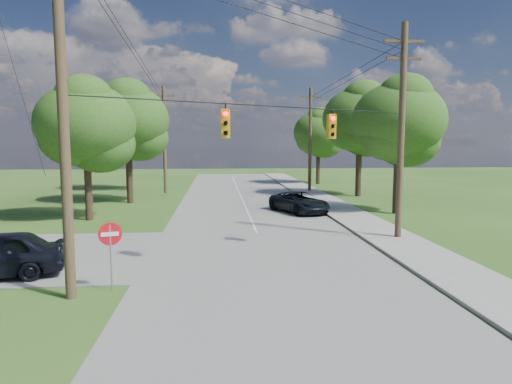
{
  "coord_description": "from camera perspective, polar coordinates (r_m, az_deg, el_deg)",
  "views": [
    {
      "loc": [
        -0.05,
        -13.71,
        4.8
      ],
      "look_at": [
        1.53,
        5.0,
        2.75
      ],
      "focal_mm": 32.0,
      "sensor_mm": 36.0,
      "label": 1
    }
  ],
  "objects": [
    {
      "name": "ground",
      "position": [
        14.53,
        -4.49,
        -13.09
      ],
      "size": [
        140.0,
        140.0,
        0.0
      ],
      "primitive_type": "plane",
      "color": "#2B4E1A",
      "rests_on": "ground"
    },
    {
      "name": "main_road",
      "position": [
        19.42,
        1.38,
        -8.04
      ],
      "size": [
        10.0,
        100.0,
        0.03
      ],
      "primitive_type": "cube",
      "color": "gray",
      "rests_on": "ground"
    },
    {
      "name": "sidewalk_east",
      "position": [
        21.19,
        19.85,
        -7.08
      ],
      "size": [
        2.6,
        100.0,
        0.12
      ],
      "primitive_type": "cube",
      "color": "#9E9B94",
      "rests_on": "ground"
    },
    {
      "name": "pole_sw",
      "position": [
        14.89,
        -23.07,
        11.23
      ],
      "size": [
        2.0,
        0.32,
        12.0
      ],
      "color": "brown",
      "rests_on": "ground"
    },
    {
      "name": "pole_ne",
      "position": [
        23.49,
        17.72,
        7.56
      ],
      "size": [
        2.0,
        0.32,
        10.5
      ],
      "color": "brown",
      "rests_on": "ground"
    },
    {
      "name": "pole_north_e",
      "position": [
        44.62,
        6.78,
        6.61
      ],
      "size": [
        2.0,
        0.32,
        10.0
      ],
      "color": "brown",
      "rests_on": "ground"
    },
    {
      "name": "pole_north_w",
      "position": [
        43.99,
        -11.37,
        6.54
      ],
      "size": [
        2.0,
        0.32,
        10.0
      ],
      "color": "brown",
      "rests_on": "ground"
    },
    {
      "name": "power_lines",
      "position": [
        25.67,
        -1.36,
        15.99
      ],
      "size": [
        13.93,
        29.62,
        4.93
      ],
      "color": "black",
      "rests_on": "ground"
    },
    {
      "name": "traffic_signals",
      "position": [
        18.34,
        3.37,
        8.39
      ],
      "size": [
        4.91,
        3.27,
        1.05
      ],
      "color": "#EDAA0D",
      "rests_on": "ground"
    },
    {
      "name": "tree_w_near",
      "position": [
        29.81,
        -20.51,
        8.0
      ],
      "size": [
        6.0,
        6.0,
        8.4
      ],
      "color": "#422E21",
      "rests_on": "ground"
    },
    {
      "name": "tree_w_mid",
      "position": [
        37.41,
        -15.72,
        8.72
      ],
      "size": [
        6.4,
        6.4,
        9.22
      ],
      "color": "#422E21",
      "rests_on": "ground"
    },
    {
      "name": "tree_w_far",
      "position": [
        47.58,
        -15.82,
        7.74
      ],
      "size": [
        6.0,
        6.0,
        8.73
      ],
      "color": "#422E21",
      "rests_on": "ground"
    },
    {
      "name": "tree_e_near",
      "position": [
        32.09,
        17.42,
        8.54
      ],
      "size": [
        6.2,
        6.2,
        8.81
      ],
      "color": "#422E21",
      "rests_on": "ground"
    },
    {
      "name": "tree_e_mid",
      "position": [
        41.7,
        12.85,
        8.97
      ],
      "size": [
        6.6,
        6.6,
        9.64
      ],
      "color": "#422E21",
      "rests_on": "ground"
    },
    {
      "name": "tree_e_far",
      "position": [
        53.0,
        7.82,
        7.38
      ],
      "size": [
        5.8,
        5.8,
        8.32
      ],
      "color": "#422E21",
      "rests_on": "ground"
    },
    {
      "name": "car_main_north",
      "position": [
        31.31,
        5.42,
        -1.27
      ],
      "size": [
        4.1,
        5.53,
        1.4
      ],
      "primitive_type": "imported",
      "rotation": [
        0.0,
        0.0,
        0.4
      ],
      "color": "black",
      "rests_on": "main_road"
    },
    {
      "name": "do_not_enter_sign",
      "position": [
        15.43,
        -17.75,
        -5.85
      ],
      "size": [
        0.73,
        0.25,
        2.25
      ],
      "rotation": [
        0.0,
        0.0,
        0.3
      ],
      "color": "gray",
      "rests_on": "ground"
    }
  ]
}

